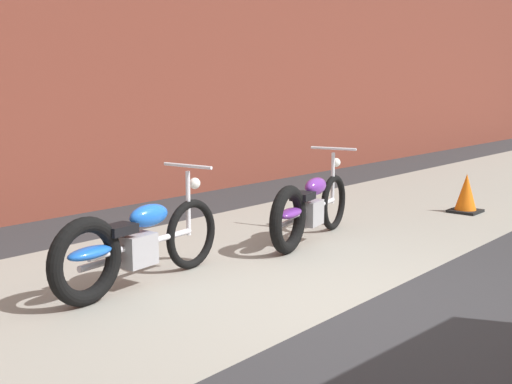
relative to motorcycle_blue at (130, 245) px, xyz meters
The scene contains 6 objects.
ground_plane 1.99m from the motorcycle_blue, 61.73° to the right, with size 80.00×80.00×0.00m, color #2D2D30.
sidewalk_slab 1.01m from the motorcycle_blue, ahead, with size 36.00×3.50×0.01m, color gray.
brick_building_wall 4.20m from the motorcycle_blue, 75.13° to the left, with size 36.00×0.50×5.13m, color brown.
motorcycle_blue is the anchor object (origin of this frame).
motorcycle_purple 2.35m from the motorcycle_blue, ahead, with size 1.98×0.70×1.03m.
traffic_cone 5.31m from the motorcycle_blue, ahead, with size 0.40×0.40×0.55m.
Camera 1 is at (-4.29, -2.61, 1.75)m, focal length 44.92 mm.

